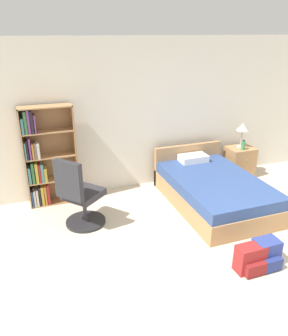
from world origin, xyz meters
TOP-DOWN VIEW (x-y plane):
  - ground_plane at (0.00, 0.00)m, footprint 14.00×14.00m
  - wall_back at (0.00, 3.23)m, footprint 9.00×0.06m
  - bookshelf at (-1.94, 3.03)m, footprint 0.81×0.26m
  - bed at (0.62, 2.11)m, footprint 1.31×2.05m
  - office_chair at (-1.55, 2.14)m, footprint 0.72×0.71m
  - nightstand at (1.69, 2.90)m, footprint 0.50×0.44m
  - table_lamp at (1.70, 2.93)m, footprint 0.23×0.23m
  - water_bottle at (1.65, 2.80)m, footprint 0.07×0.07m
  - backpack_blue at (0.43, 0.50)m, footprint 0.30×0.29m
  - backpack_red at (0.18, 0.48)m, footprint 0.35×0.25m

SIDE VIEW (x-z plane):
  - ground_plane at x=0.00m, z-range 0.00..0.00m
  - backpack_red at x=0.18m, z-range -0.01..0.33m
  - backpack_blue at x=0.43m, z-range -0.01..0.34m
  - bed at x=0.62m, z-range -0.12..0.62m
  - nightstand at x=1.69m, z-range 0.00..0.59m
  - office_chair at x=-1.55m, z-range -0.07..1.02m
  - water_bottle at x=1.65m, z-range 0.59..0.78m
  - bookshelf at x=-1.94m, z-range -0.04..1.59m
  - table_lamp at x=1.70m, z-range 0.73..1.21m
  - wall_back at x=0.00m, z-range 0.00..2.60m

